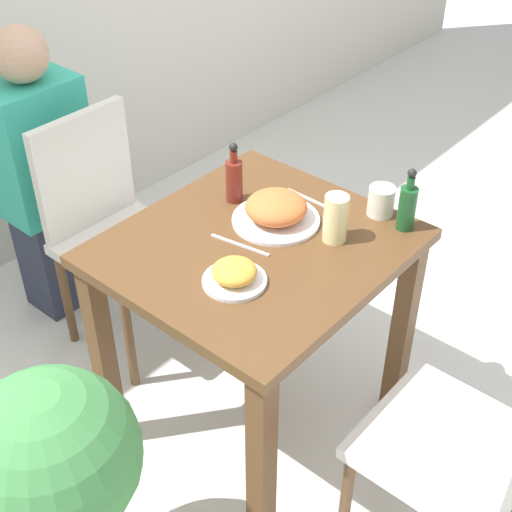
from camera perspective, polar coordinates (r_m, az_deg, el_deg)
ground_plane at (r=2.58m, az=0.00°, el=-13.05°), size 16.00×16.00×0.00m
dining_table at (r=2.13m, az=0.00°, el=-2.04°), size 0.82×0.75×0.78m
chair_near at (r=1.94m, az=17.48°, el=-14.17°), size 0.42×0.42×0.91m
chair_far at (r=2.65m, az=-11.56°, el=2.66°), size 0.42×0.42×0.91m
food_plate at (r=2.11m, az=1.61°, el=3.69°), size 0.26×0.26×0.09m
side_plate at (r=1.88m, az=-1.74°, el=-1.48°), size 0.17×0.17×0.06m
drink_cup at (r=2.17m, az=9.98°, el=4.36°), size 0.08×0.08×0.09m
juice_glass at (r=2.03m, az=6.39°, el=3.01°), size 0.07×0.07×0.14m
sauce_bottle at (r=2.19m, az=-1.77°, el=6.20°), size 0.05×0.05×0.20m
condiment_bottle at (r=2.11m, az=12.01°, el=3.95°), size 0.05×0.05×0.20m
fork_utensil at (r=2.03m, az=-1.29°, el=0.89°), size 0.04×0.19×0.00m
spoon_utensil at (r=2.24m, az=4.23°, el=4.58°), size 0.01×0.17×0.00m
potted_plant_left at (r=1.87m, az=-15.69°, el=-16.47°), size 0.43×0.43×0.80m
person_figure at (r=2.84m, az=-16.52°, el=5.95°), size 0.34×0.22×1.17m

